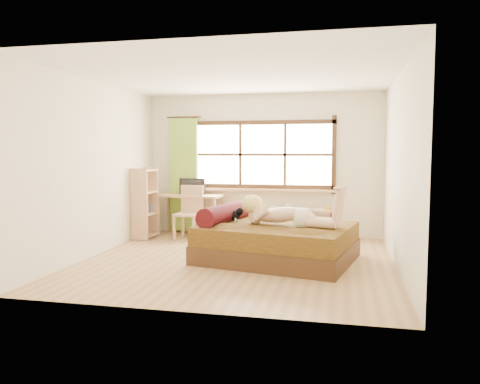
% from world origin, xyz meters
% --- Properties ---
extents(floor, '(4.50, 4.50, 0.00)m').
position_xyz_m(floor, '(0.00, 0.00, 0.00)').
color(floor, '#9E754C').
rests_on(floor, ground).
extents(ceiling, '(4.50, 4.50, 0.00)m').
position_xyz_m(ceiling, '(0.00, 0.00, 2.70)').
color(ceiling, white).
rests_on(ceiling, wall_back).
extents(wall_back, '(4.50, 0.00, 4.50)m').
position_xyz_m(wall_back, '(0.00, 2.25, 1.35)').
color(wall_back, silver).
rests_on(wall_back, floor).
extents(wall_front, '(4.50, 0.00, 4.50)m').
position_xyz_m(wall_front, '(0.00, -2.25, 1.35)').
color(wall_front, silver).
rests_on(wall_front, floor).
extents(wall_left, '(0.00, 4.50, 4.50)m').
position_xyz_m(wall_left, '(-2.25, 0.00, 1.35)').
color(wall_left, silver).
rests_on(wall_left, floor).
extents(wall_right, '(0.00, 4.50, 4.50)m').
position_xyz_m(wall_right, '(2.25, 0.00, 1.35)').
color(wall_right, silver).
rests_on(wall_right, floor).
extents(window, '(2.80, 0.16, 1.46)m').
position_xyz_m(window, '(0.00, 2.22, 1.51)').
color(window, '#FFEDBF').
rests_on(window, wall_back).
extents(curtain, '(0.55, 0.10, 2.20)m').
position_xyz_m(curtain, '(-1.55, 2.13, 1.15)').
color(curtain, '#508323').
rests_on(curtain, wall_back).
extents(bed, '(2.44, 2.11, 0.81)m').
position_xyz_m(bed, '(0.52, 0.20, 0.29)').
color(bed, '#341D0F').
rests_on(bed, floor).
extents(woman, '(1.55, 0.73, 0.64)m').
position_xyz_m(woman, '(0.72, 0.14, 0.85)').
color(woman, '#D8A78B').
rests_on(woman, bed).
extents(kitten, '(0.34, 0.19, 0.26)m').
position_xyz_m(kitten, '(-0.15, 0.29, 0.66)').
color(kitten, black).
rests_on(kitten, bed).
extents(desk, '(1.30, 0.68, 0.78)m').
position_xyz_m(desk, '(-1.36, 1.95, 0.68)').
color(desk, tan).
rests_on(desk, floor).
extents(monitor, '(0.54, 0.12, 0.31)m').
position_xyz_m(monitor, '(-1.36, 2.00, 0.94)').
color(monitor, black).
rests_on(monitor, desk).
extents(chair, '(0.48, 0.48, 0.98)m').
position_xyz_m(chair, '(-1.25, 1.59, 0.55)').
color(chair, tan).
rests_on(chair, floor).
extents(pipe_shelf, '(1.12, 0.38, 0.62)m').
position_xyz_m(pipe_shelf, '(0.84, 2.07, 0.40)').
color(pipe_shelf, tan).
rests_on(pipe_shelf, floor).
extents(cup, '(0.14, 0.14, 0.10)m').
position_xyz_m(cup, '(0.53, 2.07, 0.60)').
color(cup, gray).
rests_on(cup, pipe_shelf).
extents(book, '(0.17, 0.22, 0.02)m').
position_xyz_m(book, '(1.03, 2.07, 0.56)').
color(book, gray).
rests_on(book, pipe_shelf).
extents(bookshelf, '(0.33, 0.57, 1.30)m').
position_xyz_m(bookshelf, '(-2.08, 1.44, 0.66)').
color(bookshelf, tan).
rests_on(bookshelf, floor).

